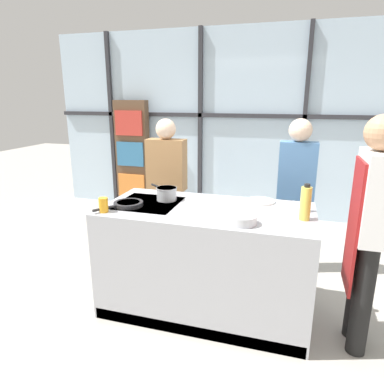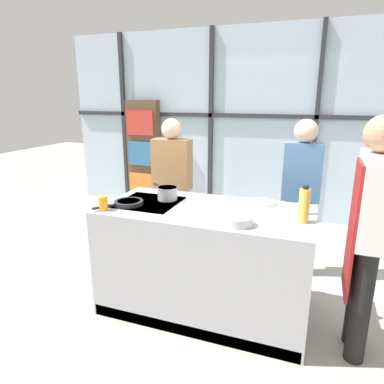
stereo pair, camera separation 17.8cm
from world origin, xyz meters
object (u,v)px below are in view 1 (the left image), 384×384
object	(u,v)px
saucepan	(166,193)
pepper_grinder	(306,201)
mixing_bowl	(242,219)
oil_bottle	(306,203)
spectator_center_left	(296,186)
white_plate	(260,201)
juice_glass_near	(103,205)
spectator_far_left	(167,181)
chef	(369,222)
frying_pan	(128,204)

from	to	relation	value
saucepan	pepper_grinder	xyz separation A→B (m)	(1.17, 0.02, 0.03)
mixing_bowl	oil_bottle	size ratio (longest dim) A/B	0.75
spectator_center_left	oil_bottle	size ratio (longest dim) A/B	5.83
white_plate	mixing_bowl	distance (m)	0.59
saucepan	pepper_grinder	distance (m)	1.17
spectator_center_left	juice_glass_near	size ratio (longest dim) A/B	13.69
spectator_far_left	mixing_bowl	world-z (taller)	spectator_far_left
oil_bottle	juice_glass_near	xyz separation A→B (m)	(-1.53, -0.27, -0.07)
pepper_grinder	spectator_center_left	bearing A→B (deg)	95.34
saucepan	juice_glass_near	size ratio (longest dim) A/B	2.52
pepper_grinder	juice_glass_near	bearing A→B (deg)	-162.98
spectator_center_left	mixing_bowl	world-z (taller)	spectator_center_left
spectator_far_left	mixing_bowl	xyz separation A→B (m)	(1.03, -1.20, 0.07)
spectator_center_left	juice_glass_near	bearing A→B (deg)	40.55
chef	oil_bottle	distance (m)	0.44
chef	spectator_far_left	xyz separation A→B (m)	(-1.89, 1.06, -0.08)
spectator_center_left	pepper_grinder	distance (m)	0.79
white_plate	oil_bottle	bearing A→B (deg)	-45.56
frying_pan	oil_bottle	bearing A→B (deg)	3.12
mixing_bowl	spectator_center_left	bearing A→B (deg)	72.96
frying_pan	chef	bearing A→B (deg)	-0.05
mixing_bowl	pepper_grinder	bearing A→B (deg)	43.55
spectator_center_left	chef	bearing A→B (deg)	114.61
frying_pan	spectator_far_left	bearing A→B (deg)	92.58
chef	spectator_far_left	size ratio (longest dim) A/B	1.08
white_plate	mixing_bowl	world-z (taller)	mixing_bowl
saucepan	white_plate	bearing A→B (deg)	12.82
chef	mixing_bowl	xyz separation A→B (m)	(-0.85, -0.14, -0.02)
spectator_far_left	oil_bottle	xyz separation A→B (m)	(1.46, -0.98, 0.16)
spectator_far_left	juice_glass_near	xyz separation A→B (m)	(-0.06, -1.25, 0.09)
spectator_center_left	oil_bottle	world-z (taller)	spectator_center_left
juice_glass_near	white_plate	bearing A→B (deg)	28.49
saucepan	white_plate	world-z (taller)	saucepan
spectator_far_left	white_plate	xyz separation A→B (m)	(1.11, -0.62, 0.04)
oil_bottle	juice_glass_near	bearing A→B (deg)	-169.98
mixing_bowl	pepper_grinder	distance (m)	0.61
white_plate	juice_glass_near	distance (m)	1.33
chef	white_plate	size ratio (longest dim) A/B	6.81
pepper_grinder	white_plate	bearing A→B (deg)	155.94
spectator_far_left	spectator_center_left	bearing A→B (deg)	-180.00
spectator_center_left	white_plate	world-z (taller)	spectator_center_left
pepper_grinder	mixing_bowl	bearing A→B (deg)	-136.45
saucepan	oil_bottle	xyz separation A→B (m)	(1.16, -0.18, 0.07)
frying_pan	saucepan	world-z (taller)	saucepan
mixing_bowl	juice_glass_near	distance (m)	1.10
oil_bottle	juice_glass_near	size ratio (longest dim) A/B	2.35
spectator_center_left	frying_pan	size ratio (longest dim) A/B	4.03
oil_bottle	pepper_grinder	bearing A→B (deg)	87.14
frying_pan	pepper_grinder	size ratio (longest dim) A/B	2.01
chef	white_plate	bearing A→B (deg)	60.40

